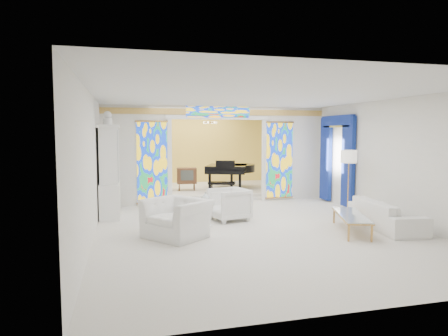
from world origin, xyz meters
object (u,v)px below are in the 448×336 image
object	(u,v)px
coffee_table	(351,216)
tv_console	(187,176)
grand_piano	(231,169)
armchair_right	(229,204)
sofa	(386,214)
china_cabinet	(110,172)
armchair_left	(177,218)

from	to	relation	value
coffee_table	tv_console	size ratio (longest dim) A/B	2.36
grand_piano	tv_console	world-z (taller)	grand_piano
armchair_right	sofa	bearing A→B (deg)	49.38
grand_piano	china_cabinet	bearing A→B (deg)	-121.49
armchair_left	tv_console	bearing A→B (deg)	130.51
coffee_table	sofa	bearing A→B (deg)	7.24
tv_console	armchair_right	bearing A→B (deg)	-78.91
sofa	coffee_table	world-z (taller)	sofa
coffee_table	grand_piano	bearing A→B (deg)	100.12
china_cabinet	coffee_table	world-z (taller)	china_cabinet
armchair_right	coffee_table	bearing A→B (deg)	38.48
china_cabinet	armchair_right	xyz separation A→B (m)	(2.89, -1.23, -0.77)
armchair_left	tv_console	xyz separation A→B (m)	(1.08, 5.56, 0.29)
china_cabinet	armchair_right	size ratio (longest dim) A/B	3.08
armchair_right	sofa	xyz separation A→B (m)	(3.28, -1.68, -0.08)
grand_piano	tv_console	distance (m)	1.63
china_cabinet	sofa	world-z (taller)	china_cabinet
coffee_table	tv_console	xyz separation A→B (m)	(-2.70, 6.06, 0.33)
armchair_left	grand_piano	distance (m)	6.23
armchair_left	sofa	xyz separation A→B (m)	(4.75, -0.38, -0.08)
armchair_right	grand_piano	distance (m)	4.48
sofa	coffee_table	xyz separation A→B (m)	(-0.97, -0.12, 0.04)
tv_console	china_cabinet	bearing A→B (deg)	-123.77
armchair_left	coffee_table	distance (m)	3.81
armchair_right	tv_console	xyz separation A→B (m)	(-0.40, 4.25, 0.29)
armchair_right	tv_console	world-z (taller)	tv_console
coffee_table	tv_console	world-z (taller)	tv_console
grand_piano	coffee_table	bearing A→B (deg)	-58.03
china_cabinet	armchair_left	bearing A→B (deg)	-60.86
tv_console	grand_piano	bearing A→B (deg)	7.04
armchair_right	sofa	distance (m)	3.69
coffee_table	tv_console	distance (m)	6.64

